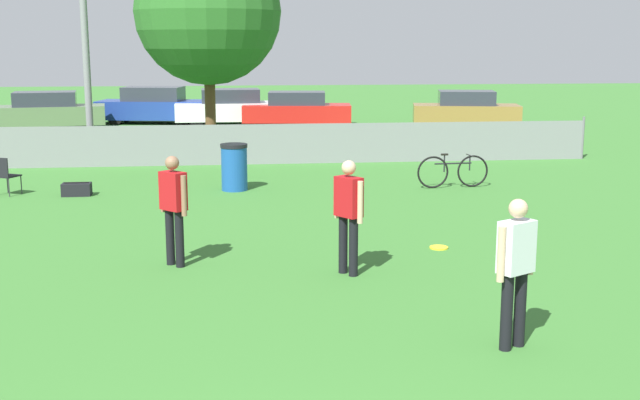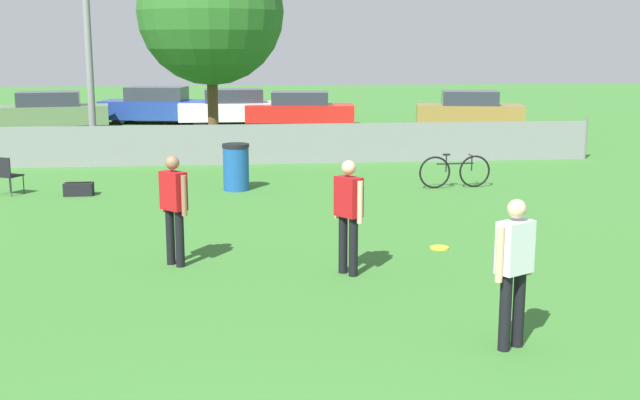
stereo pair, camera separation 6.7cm
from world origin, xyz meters
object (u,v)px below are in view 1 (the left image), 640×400
(trash_bin, at_px, (234,167))
(parked_car_blue, at_px, (154,106))
(frisbee_disc, at_px, (439,247))
(parked_car_white, at_px, (231,108))
(gear_bag_sideline, at_px, (77,189))
(parked_car_red, at_px, (297,110))
(player_defender_red, at_px, (349,209))
(tree_near_pole, at_px, (208,11))
(folding_chair_sideline, at_px, (5,173))
(parked_car_tan, at_px, (466,110))
(player_receiver_white, at_px, (516,263))
(parked_car_olive, at_px, (46,111))
(player_thrower_red, at_px, (174,203))
(bicycle_sideline, at_px, (453,171))

(trash_bin, xyz_separation_m, parked_car_blue, (-3.17, 15.90, 0.19))
(frisbee_disc, bearing_deg, parked_car_white, 98.96)
(gear_bag_sideline, bearing_deg, parked_car_red, 67.14)
(player_defender_red, bearing_deg, parked_car_white, 149.37)
(frisbee_disc, distance_m, trash_bin, 6.53)
(tree_near_pole, distance_m, folding_chair_sideline, 8.68)
(tree_near_pole, distance_m, parked_car_blue, 10.36)
(player_defender_red, bearing_deg, trash_bin, 157.92)
(parked_car_blue, bearing_deg, player_defender_red, -67.77)
(parked_car_tan, bearing_deg, tree_near_pole, -136.49)
(player_receiver_white, bearing_deg, folding_chair_sideline, 99.11)
(tree_near_pole, bearing_deg, parked_car_white, 85.76)
(folding_chair_sideline, relative_size, parked_car_red, 0.19)
(folding_chair_sideline, bearing_deg, parked_car_tan, -110.61)
(tree_near_pole, xyz_separation_m, parked_car_blue, (-2.53, 9.43, -3.47))
(parked_car_olive, bearing_deg, parked_car_white, 0.88)
(parked_car_blue, bearing_deg, player_receiver_white, -66.22)
(player_defender_red, distance_m, parked_car_blue, 23.34)
(player_thrower_red, relative_size, frisbee_disc, 5.50)
(folding_chair_sideline, relative_size, parked_car_blue, 0.18)
(player_receiver_white, relative_size, trash_bin, 1.57)
(bicycle_sideline, bearing_deg, folding_chair_sideline, 175.40)
(player_receiver_white, bearing_deg, parked_car_red, 61.21)
(tree_near_pole, height_order, folding_chair_sideline, tree_near_pole)
(parked_car_tan, bearing_deg, parked_car_white, 176.72)
(tree_near_pole, height_order, player_thrower_red, tree_near_pole)
(parked_car_red, bearing_deg, player_defender_red, -87.07)
(trash_bin, xyz_separation_m, parked_car_white, (-0.01, 15.00, 0.16))
(player_thrower_red, bearing_deg, trash_bin, 127.92)
(player_thrower_red, xyz_separation_m, parked_car_tan, (10.07, 18.80, -0.26))
(player_defender_red, xyz_separation_m, bicycle_sideline, (3.43, 6.71, -0.57))
(folding_chair_sideline, relative_size, gear_bag_sideline, 1.38)
(folding_chair_sideline, bearing_deg, parked_car_white, -80.76)
(parked_car_olive, bearing_deg, parked_car_red, -7.06)
(bicycle_sideline, bearing_deg, parked_car_blue, 113.18)
(frisbee_disc, bearing_deg, parked_car_red, 91.81)
(parked_car_red, xyz_separation_m, parked_car_tan, (6.51, -1.47, 0.03))
(parked_car_white, bearing_deg, trash_bin, -91.64)
(parked_car_white, height_order, parked_car_tan, parked_car_tan)
(folding_chair_sideline, bearing_deg, player_receiver_white, 156.08)
(bicycle_sideline, bearing_deg, parked_car_olive, 126.92)
(player_thrower_red, distance_m, parked_car_white, 21.22)
(folding_chair_sideline, distance_m, trash_bin, 4.98)
(tree_near_pole, bearing_deg, parked_car_olive, 131.04)
(parked_car_red, bearing_deg, parked_car_white, 166.32)
(frisbee_disc, height_order, bicycle_sideline, bicycle_sideline)
(player_receiver_white, height_order, parked_car_blue, player_receiver_white)
(player_thrower_red, distance_m, bicycle_sideline, 8.43)
(parked_car_olive, xyz_separation_m, parked_car_tan, (16.20, -1.26, -0.00))
(parked_car_tan, bearing_deg, parked_car_red, 178.71)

